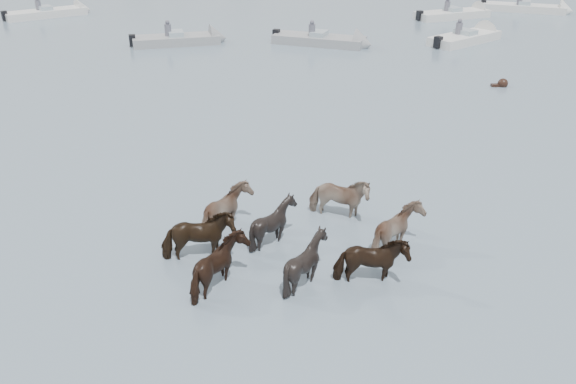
{
  "coord_description": "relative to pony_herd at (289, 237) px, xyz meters",
  "views": [
    {
      "loc": [
        -1.87,
        -8.82,
        7.34
      ],
      "look_at": [
        -0.72,
        3.41,
        1.1
      ],
      "focal_mm": 36.47,
      "sensor_mm": 36.0,
      "label": 1
    }
  ],
  "objects": [
    {
      "name": "ground",
      "position": [
        0.79,
        -2.42,
        -0.46
      ],
      "size": [
        400.0,
        400.0,
        0.0
      ],
      "primitive_type": "plane",
      "color": "slate",
      "rests_on": "ground"
    },
    {
      "name": "pony_herd",
      "position": [
        0.0,
        0.0,
        0.0
      ],
      "size": [
        6.17,
        4.13,
        1.38
      ],
      "color": "black",
      "rests_on": "ground"
    },
    {
      "name": "swimming_pony",
      "position": [
        10.38,
        12.32,
        -0.36
      ],
      "size": [
        0.72,
        0.44,
        0.44
      ],
      "color": "black",
      "rests_on": "ground"
    },
    {
      "name": "motorboat_a",
      "position": [
        -3.43,
        21.84,
        -0.23
      ],
      "size": [
        5.4,
        2.41,
        1.92
      ],
      "rotation": [
        0.0,
        0.0,
        0.16
      ],
      "color": "gray",
      "rests_on": "ground"
    },
    {
      "name": "motorboat_b",
      "position": [
        4.36,
        20.62,
        -0.23
      ],
      "size": [
        5.64,
        3.77,
        1.92
      ],
      "rotation": [
        0.0,
        0.0,
        -0.44
      ],
      "color": "gray",
      "rests_on": "ground"
    },
    {
      "name": "motorboat_c",
      "position": [
        14.37,
        28.04,
        -0.23
      ],
      "size": [
        5.81,
        3.15,
        1.92
      ],
      "rotation": [
        0.0,
        0.0,
        0.29
      ],
      "color": "silver",
      "rests_on": "ground"
    },
    {
      "name": "motorboat_d",
      "position": [
        12.45,
        21.05,
        -0.23
      ],
      "size": [
        5.18,
        4.15,
        1.92
      ],
      "rotation": [
        0.0,
        0.0,
        0.58
      ],
      "color": "silver",
      "rests_on": "ground"
    },
    {
      "name": "motorboat_e",
      "position": [
        20.3,
        29.47,
        -0.23
      ],
      "size": [
        6.08,
        4.07,
        1.92
      ],
      "rotation": [
        0.0,
        0.0,
        -0.46
      ],
      "color": "silver",
      "rests_on": "ground"
    },
    {
      "name": "motorboat_f",
      "position": [
        -12.91,
        31.2,
        -0.23
      ],
      "size": [
        5.69,
        4.21,
        1.92
      ],
      "rotation": [
        0.0,
        0.0,
        0.52
      ],
      "color": "silver",
      "rests_on": "ground"
    }
  ]
}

